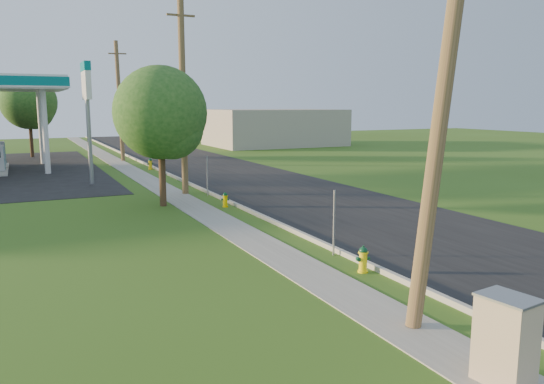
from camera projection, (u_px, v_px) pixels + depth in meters
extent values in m
plane|color=#355716|center=(422.00, 302.00, 12.23)|extent=(140.00, 140.00, 0.00)
cube|color=black|center=(345.00, 209.00, 23.04)|extent=(8.00, 120.00, 0.02)
cube|color=#A5A398|center=(262.00, 216.00, 21.33)|extent=(0.15, 120.00, 0.15)
cube|color=gray|center=(221.00, 222.00, 20.59)|extent=(1.50, 120.00, 0.03)
cylinder|color=brown|center=(444.00, 92.00, 10.31)|extent=(1.31, 0.32, 9.48)
cylinder|color=brown|center=(183.00, 97.00, 26.30)|extent=(0.32, 0.32, 9.80)
cube|color=brown|center=(181.00, 15.00, 25.67)|extent=(1.40, 0.10, 0.10)
cylinder|color=brown|center=(120.00, 102.00, 42.34)|extent=(0.49, 0.32, 9.50)
cube|color=brown|center=(117.00, 54.00, 41.73)|extent=(1.40, 0.10, 0.12)
cube|color=gray|center=(334.00, 223.00, 15.91)|extent=(0.05, 0.04, 2.00)
cube|color=gray|center=(207.00, 176.00, 26.41)|extent=(0.05, 0.04, 2.00)
cube|color=gray|center=(151.00, 155.00, 37.26)|extent=(0.05, 0.04, 2.00)
cylinder|color=silver|center=(45.00, 132.00, 34.55)|extent=(0.36, 0.36, 5.50)
cylinder|color=silver|center=(41.00, 128.00, 40.42)|extent=(0.36, 0.36, 5.50)
cylinder|color=gray|center=(90.00, 141.00, 29.92)|extent=(0.24, 0.24, 5.00)
cube|color=silver|center=(86.00, 81.00, 29.39)|extent=(0.30, 2.00, 2.00)
cube|color=#006A6E|center=(85.00, 67.00, 29.26)|extent=(0.34, 2.04, 0.50)
cube|color=#9E9687|center=(274.00, 127.00, 59.62)|extent=(14.00, 10.00, 4.00)
cylinder|color=#3A2915|center=(162.00, 171.00, 23.66)|extent=(0.30, 0.30, 3.21)
sphere|color=#1E4B18|center=(160.00, 113.00, 23.24)|extent=(4.11, 4.11, 4.11)
sphere|color=#1E4B18|center=(171.00, 127.00, 23.25)|extent=(2.83, 2.83, 2.83)
cylinder|color=#3A2915|center=(31.00, 136.00, 45.94)|extent=(0.30, 0.30, 3.66)
sphere|color=#1E4B18|center=(29.00, 102.00, 45.46)|extent=(4.69, 4.69, 4.69)
sphere|color=#1E4B18|center=(34.00, 111.00, 45.48)|extent=(3.22, 3.22, 3.22)
cylinder|color=yellow|center=(363.00, 271.00, 14.43)|extent=(0.28, 0.28, 0.06)
cylinder|color=yellow|center=(363.00, 262.00, 14.38)|extent=(0.22, 0.22, 0.60)
cylinder|color=yellow|center=(363.00, 252.00, 14.34)|extent=(0.28, 0.28, 0.04)
sphere|color=#0C3B1F|center=(363.00, 251.00, 14.34)|extent=(0.23, 0.23, 0.23)
cylinder|color=#0C3B1F|center=(363.00, 247.00, 14.32)|extent=(0.05, 0.05, 0.06)
cylinder|color=#0C3B1F|center=(365.00, 260.00, 14.24)|extent=(0.13, 0.14, 0.11)
cylinder|color=#0C3B1F|center=(358.00, 259.00, 14.34)|extent=(0.12, 0.11, 0.09)
cylinder|color=#0C3B1F|center=(368.00, 258.00, 14.41)|extent=(0.12, 0.11, 0.09)
cylinder|color=#F9CC00|center=(225.00, 206.00, 23.65)|extent=(0.25, 0.25, 0.05)
cylinder|color=#F9CC00|center=(225.00, 201.00, 23.61)|extent=(0.20, 0.20, 0.54)
cylinder|color=#F9CC00|center=(225.00, 196.00, 23.57)|extent=(0.25, 0.25, 0.04)
sphere|color=#063B1A|center=(225.00, 195.00, 23.57)|extent=(0.21, 0.21, 0.21)
cylinder|color=#063B1A|center=(225.00, 193.00, 23.55)|extent=(0.05, 0.05, 0.05)
cylinder|color=#063B1A|center=(225.00, 200.00, 23.48)|extent=(0.14, 0.14, 0.10)
cylinder|color=#063B1A|center=(222.00, 199.00, 23.60)|extent=(0.12, 0.11, 0.08)
cylinder|color=#063B1A|center=(228.00, 199.00, 23.60)|extent=(0.12, 0.11, 0.08)
cylinder|color=gold|center=(151.00, 169.00, 37.40)|extent=(0.30, 0.30, 0.06)
cylinder|color=gold|center=(150.00, 165.00, 37.35)|extent=(0.24, 0.24, 0.64)
cylinder|color=gold|center=(150.00, 161.00, 37.31)|extent=(0.30, 0.30, 0.04)
sphere|color=#093319|center=(150.00, 160.00, 37.30)|extent=(0.25, 0.25, 0.25)
cylinder|color=#093319|center=(150.00, 159.00, 37.28)|extent=(0.05, 0.05, 0.06)
cylinder|color=#093319|center=(151.00, 164.00, 37.21)|extent=(0.12, 0.13, 0.12)
cylinder|color=#093319|center=(148.00, 164.00, 37.27)|extent=(0.11, 0.10, 0.10)
cylinder|color=#093319|center=(152.00, 164.00, 37.41)|extent=(0.11, 0.10, 0.10)
cube|color=tan|center=(505.00, 342.00, 8.54)|extent=(0.73, 0.91, 1.46)
cube|color=gray|center=(509.00, 298.00, 8.41)|extent=(0.78, 0.96, 0.04)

